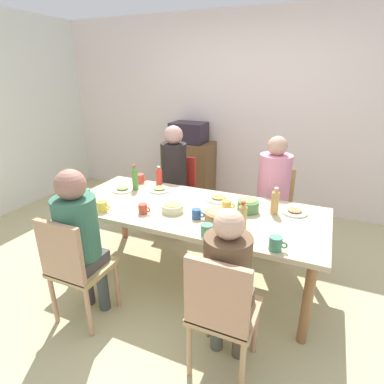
% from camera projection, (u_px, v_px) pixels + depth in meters
% --- Properties ---
extents(ground_plane, '(7.04, 7.04, 0.00)m').
position_uv_depth(ground_plane, '(192.00, 276.00, 2.99)').
color(ground_plane, '#BEB585').
extents(wall_back, '(6.11, 0.12, 2.60)m').
position_uv_depth(wall_back, '(251.00, 114.00, 4.25)').
color(wall_back, silver).
rests_on(wall_back, ground_plane).
extents(dining_table, '(2.28, 0.97, 0.72)m').
position_uv_depth(dining_table, '(192.00, 215.00, 2.75)').
color(dining_table, '#C5B28B').
rests_on(dining_table, ground_plane).
extents(chair_0, '(0.40, 0.40, 0.90)m').
position_uv_depth(chair_0, '(221.00, 310.00, 1.85)').
color(chair_0, tan).
rests_on(chair_0, ground_plane).
extents(person_0, '(0.30, 0.30, 1.13)m').
position_uv_depth(person_0, '(227.00, 278.00, 1.87)').
color(person_0, '#505546').
rests_on(person_0, ground_plane).
extents(chair_1, '(0.40, 0.40, 0.90)m').
position_uv_depth(chair_1, '(273.00, 204.00, 3.33)').
color(chair_1, tan).
rests_on(chair_1, ground_plane).
extents(person_1, '(0.32, 0.32, 1.26)m').
position_uv_depth(person_1, '(273.00, 185.00, 3.17)').
color(person_1, '#354748').
rests_on(person_1, ground_plane).
extents(chair_2, '(0.40, 0.40, 0.90)m').
position_uv_depth(chair_2, '(178.00, 189.00, 3.76)').
color(chair_2, '#B12C29').
rests_on(chair_2, ground_plane).
extents(person_2, '(0.30, 0.30, 1.29)m').
position_uv_depth(person_2, '(174.00, 171.00, 3.59)').
color(person_2, '#364442').
rests_on(person_2, ground_plane).
extents(chair_3, '(0.40, 0.40, 0.90)m').
position_uv_depth(chair_3, '(74.00, 265.00, 2.28)').
color(chair_3, tan).
rests_on(chair_3, ground_plane).
extents(person_3, '(0.31, 0.31, 1.22)m').
position_uv_depth(person_3, '(79.00, 232.00, 2.27)').
color(person_3, '#484043').
rests_on(person_3, ground_plane).
extents(plate_0, '(0.22, 0.22, 0.04)m').
position_uv_depth(plate_0, '(295.00, 211.00, 2.62)').
color(plate_0, silver).
rests_on(plate_0, dining_table).
extents(plate_1, '(0.22, 0.22, 0.04)m').
position_uv_depth(plate_1, '(160.00, 189.00, 3.12)').
color(plate_1, silver).
rests_on(plate_1, dining_table).
extents(plate_2, '(0.25, 0.25, 0.04)m').
position_uv_depth(plate_2, '(219.00, 198.00, 2.90)').
color(plate_2, white).
rests_on(plate_2, dining_table).
extents(plate_3, '(0.21, 0.21, 0.04)m').
position_uv_depth(plate_3, '(123.00, 189.00, 3.12)').
color(plate_3, silver).
rests_on(plate_3, dining_table).
extents(bowl_0, '(0.19, 0.19, 0.08)m').
position_uv_depth(bowl_0, '(173.00, 207.00, 2.64)').
color(bowl_0, beige).
rests_on(bowl_0, dining_table).
extents(bowl_1, '(0.18, 0.18, 0.12)m').
position_uv_depth(bowl_1, '(248.00, 205.00, 2.64)').
color(bowl_1, '#4E7F48').
rests_on(bowl_1, dining_table).
extents(bowl_2, '(0.21, 0.21, 0.11)m').
position_uv_depth(bowl_2, '(218.00, 216.00, 2.44)').
color(bowl_2, '#956C44').
rests_on(bowl_2, dining_table).
extents(cup_0, '(0.11, 0.08, 0.08)m').
position_uv_depth(cup_0, '(87.00, 194.00, 2.94)').
color(cup_0, '#478F61').
rests_on(cup_0, dining_table).
extents(cup_1, '(0.12, 0.08, 0.08)m').
position_uv_depth(cup_1, '(227.00, 205.00, 2.68)').
color(cup_1, '#E6BF46').
rests_on(cup_1, dining_table).
extents(cup_2, '(0.11, 0.07, 0.08)m').
position_uv_depth(cup_2, '(197.00, 214.00, 2.51)').
color(cup_2, '#2F5796').
rests_on(cup_2, dining_table).
extents(cup_3, '(0.13, 0.09, 0.09)m').
position_uv_depth(cup_3, '(140.00, 178.00, 3.34)').
color(cup_3, '#D54839').
rests_on(cup_3, dining_table).
extents(cup_4, '(0.13, 0.09, 0.08)m').
position_uv_depth(cup_4, '(207.00, 230.00, 2.26)').
color(cup_4, '#4D9169').
rests_on(cup_4, dining_table).
extents(cup_5, '(0.12, 0.09, 0.10)m').
position_uv_depth(cup_5, '(276.00, 244.00, 2.06)').
color(cup_5, '#47876A').
rests_on(cup_5, dining_table).
extents(cup_6, '(0.12, 0.09, 0.09)m').
position_uv_depth(cup_6, '(102.00, 206.00, 2.65)').
color(cup_6, '#EBD04D').
rests_on(cup_6, dining_table).
extents(cup_7, '(0.11, 0.07, 0.09)m').
position_uv_depth(cup_7, '(143.00, 209.00, 2.61)').
color(cup_7, '#C44836').
rests_on(cup_7, dining_table).
extents(bottle_0, '(0.06, 0.06, 0.24)m').
position_uv_depth(bottle_0, '(275.00, 202.00, 2.57)').
color(bottle_0, tan).
rests_on(bottle_0, dining_table).
extents(bottle_1, '(0.06, 0.06, 0.26)m').
position_uv_depth(bottle_1, '(135.00, 178.00, 3.11)').
color(bottle_1, '#4A8736').
rests_on(bottle_1, dining_table).
extents(bottle_2, '(0.06, 0.06, 0.23)m').
position_uv_depth(bottle_2, '(243.00, 217.00, 2.30)').
color(bottle_2, tan).
rests_on(bottle_2, dining_table).
extents(bottle_3, '(0.07, 0.07, 0.20)m').
position_uv_depth(bottle_3, '(159.00, 176.00, 3.28)').
color(bottle_3, red).
rests_on(bottle_3, dining_table).
extents(side_cabinet, '(0.70, 0.44, 0.90)m').
position_uv_depth(side_cabinet, '(189.00, 172.00, 4.60)').
color(side_cabinet, brown).
rests_on(side_cabinet, ground_plane).
extents(microwave, '(0.48, 0.36, 0.28)m').
position_uv_depth(microwave, '(189.00, 132.00, 4.39)').
color(microwave, '#291F2C').
rests_on(microwave, side_cabinet).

